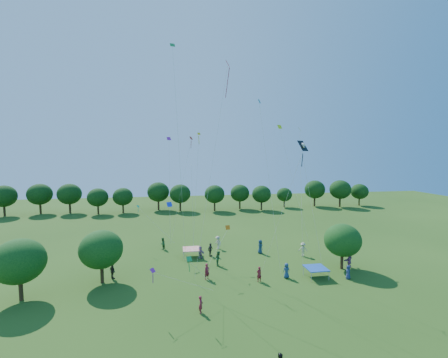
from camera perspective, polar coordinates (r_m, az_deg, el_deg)
near_tree_west at (r=33.93m, az=-34.45°, el=-12.80°), size 4.53×4.53×5.73m
near_tree_north at (r=34.32m, az=-22.36°, el=-12.29°), size 4.39×4.39×5.55m
near_tree_east at (r=38.12m, az=21.65°, el=-10.77°), size 4.20×4.20×5.33m
treeline at (r=70.95m, az=-6.75°, el=-2.72°), size 88.01×8.77×6.77m
tent_red_stripe at (r=40.33m, az=-6.23°, el=-13.12°), size 2.20×2.20×1.10m
tent_blue at (r=35.45m, az=17.11°, el=-15.91°), size 2.20×2.20×1.10m
crowd_person_0 at (r=34.60m, az=11.80°, el=-16.71°), size 0.86×0.54×1.63m
crowd_person_1 at (r=33.62m, az=-3.26°, el=-17.20°), size 0.76×0.67×1.72m
crowd_person_2 at (r=43.87m, az=-11.62°, el=-11.97°), size 0.80×0.94×1.67m
crowd_person_3 at (r=43.29m, az=-1.18°, el=-11.99°), size 1.07×1.30×1.83m
crowd_person_4 at (r=35.82m, az=-20.47°, el=-16.13°), size 0.97×1.03×1.66m
crowd_person_5 at (r=39.71m, az=-4.55°, el=-13.78°), size 1.42×1.41×1.58m
crowd_person_6 at (r=36.26m, az=22.57°, el=-16.06°), size 0.72×0.85×1.52m
crowd_person_7 at (r=27.53m, az=-4.44°, el=-22.74°), size 0.47×0.62×1.49m
crowd_person_8 at (r=37.27m, az=-1.03°, el=-14.87°), size 0.62×0.95×1.78m
crowd_person_9 at (r=41.75m, az=14.81°, el=-12.81°), size 1.28×0.85×1.81m
crowd_person_10 at (r=40.39m, az=-2.63°, el=-13.31°), size 1.02×1.08×1.75m
crowd_person_11 at (r=39.53m, az=22.73°, el=-14.07°), size 1.75×1.41×1.81m
crowd_person_12 at (r=41.71m, az=6.91°, el=-12.66°), size 0.71×1.01×1.86m
crowd_person_13 at (r=33.27m, az=6.69°, el=-17.55°), size 0.70×0.56×1.63m
pirate_kite at (r=27.81m, az=14.60°, el=5.51°), size 3.16×4.37×13.35m
red_high_kite at (r=31.33m, az=-0.37°, el=14.24°), size 3.99×3.12×21.69m
small_kite_0 at (r=36.04m, az=0.35°, el=-9.93°), size 2.87×2.86×3.59m
small_kite_1 at (r=37.46m, az=-5.11°, el=2.31°), size 0.98×1.31×14.74m
small_kite_2 at (r=43.96m, az=11.48°, el=6.00°), size 3.31×4.74×16.32m
small_kite_3 at (r=25.79m, az=-5.97°, el=-15.86°), size 2.72×2.56×3.84m
small_kite_4 at (r=28.96m, az=8.05°, el=4.17°), size 2.43×0.72×17.29m
small_kite_5 at (r=40.40m, az=-10.39°, el=2.96°), size 0.60×0.49×14.35m
small_kite_6 at (r=39.36m, az=-6.12°, el=-2.01°), size 0.31×1.24×10.82m
small_kite_7 at (r=43.58m, az=-14.81°, el=-6.45°), size 5.22×2.66×4.91m
small_kite_8 at (r=33.59m, az=15.32°, el=1.41°), size 2.51×1.52×13.11m
small_kite_9 at (r=41.73m, az=-7.06°, el=3.61°), size 3.24×1.81×14.53m
small_kite_10 at (r=31.89m, az=14.40°, el=2.24°), size 0.74×3.06×14.89m
small_kite_11 at (r=30.75m, az=-8.91°, el=10.82°), size 1.41×2.70×22.67m
small_kite_12 at (r=39.54m, az=-10.34°, el=-5.46°), size 0.77×2.11×5.92m
small_kite_13 at (r=26.49m, az=-11.64°, el=-17.51°), size 5.38×1.57×2.86m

